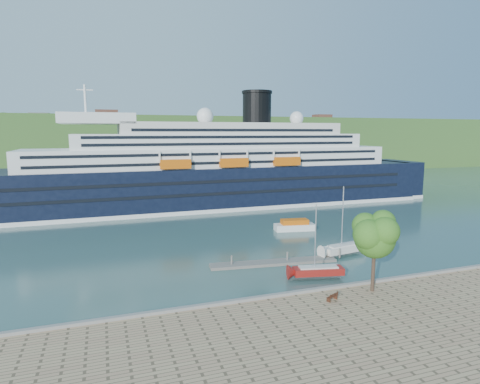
% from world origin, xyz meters
% --- Properties ---
extents(ground, '(400.00, 400.00, 0.00)m').
position_xyz_m(ground, '(0.00, 0.00, 0.00)').
color(ground, '#2A4B48').
rests_on(ground, ground).
extents(far_hillside, '(400.00, 50.00, 24.00)m').
position_xyz_m(far_hillside, '(0.00, 145.00, 12.00)').
color(far_hillside, '#2E5D25').
rests_on(far_hillside, ground).
extents(quay_coping, '(220.00, 0.50, 0.30)m').
position_xyz_m(quay_coping, '(0.00, -0.20, 1.15)').
color(quay_coping, slate).
rests_on(quay_coping, promenade).
extents(cruise_ship, '(121.85, 18.44, 27.34)m').
position_xyz_m(cruise_ship, '(0.34, 55.87, 13.67)').
color(cruise_ship, black).
rests_on(cruise_ship, ground).
extents(park_bench, '(1.47, 1.02, 0.87)m').
position_xyz_m(park_bench, '(-1.78, -2.84, 1.43)').
color(park_bench, '#4B2515').
rests_on(park_bench, promenade).
extents(promenade_tree, '(5.59, 5.59, 9.26)m').
position_xyz_m(promenade_tree, '(3.53, -2.08, 5.63)').
color(promenade_tree, '#255716').
rests_on(promenade_tree, promenade).
extents(floating_pontoon, '(17.31, 4.11, 0.38)m').
position_xyz_m(floating_pontoon, '(-1.53, 11.93, 0.19)').
color(floating_pontoon, gray).
rests_on(floating_pontoon, ground).
extents(sailboat_red, '(6.93, 3.26, 8.64)m').
position_xyz_m(sailboat_red, '(1.44, 5.41, 4.32)').
color(sailboat_red, maroon).
rests_on(sailboat_red, ground).
extents(sailboat_white_far, '(7.59, 3.16, 9.51)m').
position_xyz_m(sailboat_white_far, '(9.59, 12.27, 4.76)').
color(sailboat_white_far, silver).
rests_on(sailboat_white_far, ground).
extents(tender_launch, '(7.56, 3.67, 2.00)m').
position_xyz_m(tender_launch, '(9.56, 27.87, 1.00)').
color(tender_launch, '#CE590C').
rests_on(tender_launch, ground).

